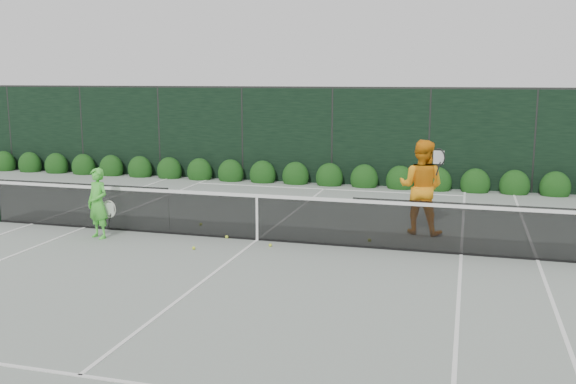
# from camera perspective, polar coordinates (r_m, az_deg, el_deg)

# --- Properties ---
(ground) EXTENTS (80.00, 80.00, 0.00)m
(ground) POSITION_cam_1_polar(r_m,az_deg,el_deg) (13.42, -2.75, -4.30)
(ground) COLOR gray
(ground) RESTS_ON ground
(tennis_net) EXTENTS (12.90, 0.10, 1.07)m
(tennis_net) POSITION_cam_1_polar(r_m,az_deg,el_deg) (13.30, -2.87, -2.08)
(tennis_net) COLOR black
(tennis_net) RESTS_ON ground
(player_woman) EXTENTS (0.67, 0.52, 1.49)m
(player_woman) POSITION_cam_1_polar(r_m,az_deg,el_deg) (14.03, -16.54, -0.97)
(player_woman) COLOR #4DD23D
(player_woman) RESTS_ON ground
(player_man) EXTENTS (1.12, 0.95, 2.04)m
(player_man) POSITION_cam_1_polar(r_m,az_deg,el_deg) (14.09, 11.76, 0.44)
(player_man) COLOR orange
(player_man) RESTS_ON ground
(court_lines) EXTENTS (11.03, 23.83, 0.01)m
(court_lines) POSITION_cam_1_polar(r_m,az_deg,el_deg) (13.42, -2.75, -4.28)
(court_lines) COLOR white
(court_lines) RESTS_ON ground
(windscreen_fence) EXTENTS (32.00, 21.07, 3.06)m
(windscreen_fence) POSITION_cam_1_polar(r_m,az_deg,el_deg) (10.62, -7.45, 0.11)
(windscreen_fence) COLOR black
(windscreen_fence) RESTS_ON ground
(hedge_row) EXTENTS (31.66, 0.65, 0.94)m
(hedge_row) POSITION_cam_1_polar(r_m,az_deg,el_deg) (20.14, 3.70, 1.26)
(hedge_row) COLOR #0F350E
(hedge_row) RESTS_ON ground
(tennis_balls) EXTENTS (4.01, 2.03, 0.07)m
(tennis_balls) POSITION_cam_1_polar(r_m,az_deg,el_deg) (13.44, -3.27, -4.14)
(tennis_balls) COLOR #C9E031
(tennis_balls) RESTS_ON ground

